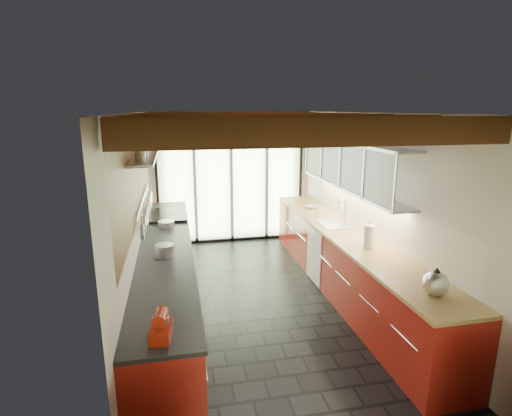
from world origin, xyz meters
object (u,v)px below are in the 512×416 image
kettle (436,282)px  paper_towel (369,237)px  bowl (312,207)px  soap_bottle (319,209)px  stand_mixer (161,326)px

kettle → paper_towel: size_ratio=0.95×
kettle → bowl: bearing=90.0°
soap_bottle → bowl: size_ratio=0.87×
soap_bottle → bowl: 0.36m
stand_mixer → bowl: 4.51m
kettle → bowl: kettle is taller
kettle → soap_bottle: bearing=90.0°
paper_towel → kettle: bearing=-90.0°
bowl → stand_mixer: bearing=-124.3°
kettle → soap_bottle: kettle is taller
soap_bottle → paper_towel: bearing=-90.0°
kettle → stand_mixer: bearing=-175.0°
soap_bottle → bowl: bearing=90.0°
stand_mixer → bowl: (2.54, 3.72, -0.07)m
kettle → bowl: 3.50m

